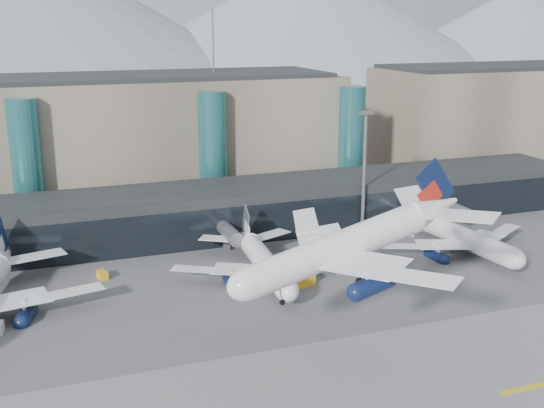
{
  "coord_description": "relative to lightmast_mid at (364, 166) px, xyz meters",
  "views": [
    {
      "loc": [
        -34.99,
        -73.91,
        43.44
      ],
      "look_at": [
        3.92,
        32.0,
        12.81
      ],
      "focal_mm": 45.0,
      "sensor_mm": 36.0,
      "label": 1
    }
  ],
  "objects": [
    {
      "name": "veh_b",
      "position": [
        -54.49,
        -8.04,
        -13.74
      ],
      "size": [
        1.93,
        2.62,
        1.37
      ],
      "primitive_type": "cube",
      "rotation": [
        0.0,
        0.0,
        1.79
      ],
      "color": "orange",
      "rests_on": "ground"
    },
    {
      "name": "lightmast_mid",
      "position": [
        0.0,
        0.0,
        0.0
      ],
      "size": [
        3.0,
        1.2,
        25.6
      ],
      "color": "slate",
      "rests_on": "ground"
    },
    {
      "name": "ground",
      "position": [
        -30.0,
        -48.0,
        -14.42
      ],
      "size": [
        900.0,
        900.0,
        0.0
      ],
      "primitive_type": "plane",
      "color": "#515154",
      "rests_on": "ground"
    },
    {
      "name": "terminal_east",
      "position": [
        65.0,
        42.0,
        1.03
      ],
      "size": [
        70.0,
        30.0,
        31.0
      ],
      "color": "gray",
      "rests_on": "ground"
    },
    {
      "name": "hero_jet",
      "position": [
        -27.09,
        -50.18,
        3.43
      ],
      "size": [
        35.08,
        35.14,
        11.4
      ],
      "rotation": [
        0.0,
        -0.2,
        0.13
      ],
      "color": "white",
      "rests_on": "ground"
    },
    {
      "name": "jet_parked_mid",
      "position": [
        -27.89,
        -15.68,
        -10.32
      ],
      "size": [
        33.56,
        33.03,
        10.84
      ],
      "rotation": [
        0.0,
        0.0,
        1.49
      ],
      "color": "white",
      "rests_on": "ground"
    },
    {
      "name": "jet_parked_right",
      "position": [
        11.76,
        -15.58,
        -10.13
      ],
      "size": [
        35.11,
        34.56,
        11.33
      ],
      "rotation": [
        0.0,
        0.0,
        1.65
      ],
      "color": "white",
      "rests_on": "ground"
    },
    {
      "name": "concourse",
      "position": [
        -30.02,
        9.73,
        -9.45
      ],
      "size": [
        170.0,
        27.0,
        10.0
      ],
      "color": "black",
      "rests_on": "ground"
    },
    {
      "name": "veh_g",
      "position": [
        -15.38,
        -6.37,
        -13.68
      ],
      "size": [
        2.75,
        2.89,
        1.47
      ],
      "primitive_type": "cube",
      "rotation": [
        0.0,
        0.0,
        -0.88
      ],
      "color": "beige",
      "rests_on": "ground"
    },
    {
      "name": "teal_towers",
      "position": [
        -44.99,
        26.01,
        -0.41
      ],
      "size": [
        116.4,
        19.4,
        46.0
      ],
      "color": "#276B6D",
      "rests_on": "ground"
    },
    {
      "name": "veh_h",
      "position": [
        -23.04,
        -22.92,
        -13.33
      ],
      "size": [
        4.33,
        3.02,
        2.17
      ],
      "primitive_type": "cube",
      "rotation": [
        0.0,
        0.0,
        0.26
      ],
      "color": "orange",
      "rests_on": "ground"
    },
    {
      "name": "mountain_ridge",
      "position": [
        -14.03,
        332.0,
        31.33
      ],
      "size": [
        910.0,
        400.0,
        110.0
      ],
      "color": "gray",
      "rests_on": "ground"
    },
    {
      "name": "veh_c",
      "position": [
        -13.86,
        -20.29,
        -13.35
      ],
      "size": [
        4.2,
        2.85,
        2.14
      ],
      "primitive_type": "cube",
      "rotation": [
        0.0,
        0.0,
        -0.23
      ],
      "color": "#525257",
      "rests_on": "ground"
    },
    {
      "name": "terminal_main",
      "position": [
        -55.0,
        42.0,
        1.03
      ],
      "size": [
        130.0,
        30.0,
        31.0
      ],
      "color": "gray",
      "rests_on": "ground"
    },
    {
      "name": "veh_d",
      "position": [
        9.28,
        -5.03,
        -13.71
      ],
      "size": [
        2.77,
        2.61,
        1.42
      ],
      "primitive_type": "cube",
      "rotation": [
        0.0,
        0.0,
        0.69
      ],
      "color": "beige",
      "rests_on": "ground"
    }
  ]
}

